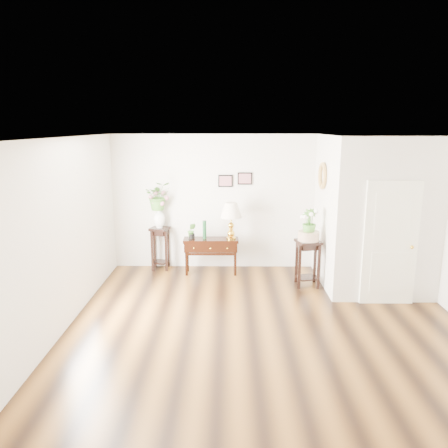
{
  "coord_description": "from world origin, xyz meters",
  "views": [
    {
      "loc": [
        -0.59,
        -6.23,
        2.96
      ],
      "look_at": [
        -0.67,
        1.3,
        1.26
      ],
      "focal_mm": 35.0,
      "sensor_mm": 36.0,
      "label": 1
    }
  ],
  "objects_px": {
    "console_table": "(211,256)",
    "table_lamp": "(231,222)",
    "plant_stand_a": "(160,248)",
    "plant_stand_b": "(307,263)"
  },
  "relations": [
    {
      "from": "console_table",
      "to": "plant_stand_b",
      "type": "bearing_deg",
      "value": -20.56
    },
    {
      "from": "console_table",
      "to": "plant_stand_a",
      "type": "height_order",
      "value": "plant_stand_a"
    },
    {
      "from": "console_table",
      "to": "plant_stand_a",
      "type": "distance_m",
      "value": 1.12
    },
    {
      "from": "console_table",
      "to": "plant_stand_b",
      "type": "xyz_separation_m",
      "value": [
        1.84,
        -0.66,
        0.07
      ]
    },
    {
      "from": "table_lamp",
      "to": "plant_stand_a",
      "type": "height_order",
      "value": "table_lamp"
    },
    {
      "from": "console_table",
      "to": "table_lamp",
      "type": "xyz_separation_m",
      "value": [
        0.4,
        0.0,
        0.72
      ]
    },
    {
      "from": "table_lamp",
      "to": "plant_stand_b",
      "type": "bearing_deg",
      "value": -24.77
    },
    {
      "from": "plant_stand_a",
      "to": "console_table",
      "type": "bearing_deg",
      "value": -15.16
    },
    {
      "from": "plant_stand_a",
      "to": "plant_stand_b",
      "type": "height_order",
      "value": "plant_stand_a"
    },
    {
      "from": "plant_stand_a",
      "to": "plant_stand_b",
      "type": "distance_m",
      "value": 3.07
    }
  ]
}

